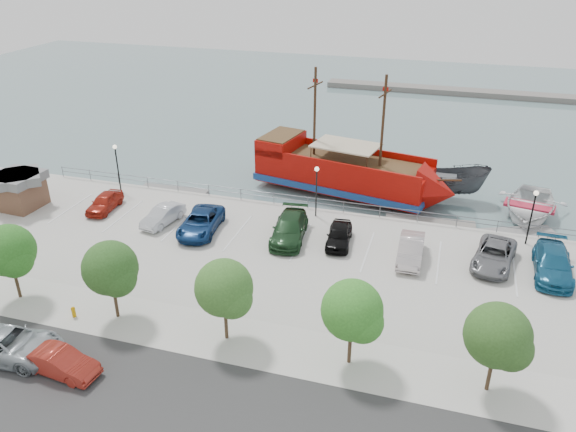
# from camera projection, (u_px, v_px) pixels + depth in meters

# --- Properties ---
(ground) EXTENTS (160.00, 160.00, 0.00)m
(ground) POSITION_uv_depth(u_px,v_px,m) (293.00, 267.00, 40.47)
(ground) COLOR slate
(street) EXTENTS (100.00, 8.00, 0.04)m
(street) POSITION_uv_depth(u_px,v_px,m) (198.00, 420.00, 26.30)
(street) COLOR #363636
(street) RESTS_ON land_slab
(sidewalk) EXTENTS (100.00, 4.00, 0.05)m
(sidewalk) POSITION_uv_depth(u_px,v_px,m) (243.00, 341.00, 31.44)
(sidewalk) COLOR beige
(sidewalk) RESTS_ON land_slab
(seawall_railing) EXTENTS (50.00, 0.06, 1.00)m
(seawall_railing) POSITION_uv_depth(u_px,v_px,m) (320.00, 204.00, 46.48)
(seawall_railing) COLOR #585C62
(seawall_railing) RESTS_ON land_slab
(far_shore) EXTENTS (40.00, 3.00, 0.80)m
(far_shore) POSITION_uv_depth(u_px,v_px,m) (458.00, 92.00, 84.87)
(far_shore) COLOR slate
(far_shore) RESTS_ON ground
(pirate_ship) EXTENTS (18.95, 8.45, 11.76)m
(pirate_ship) POSITION_uv_depth(u_px,v_px,m) (356.00, 175.00, 50.86)
(pirate_ship) COLOR #A20A04
(pirate_ship) RESTS_ON ground
(patrol_boat) EXTENTS (8.06, 4.23, 2.97)m
(patrol_boat) POSITION_uv_depth(u_px,v_px,m) (445.00, 184.00, 50.29)
(patrol_boat) COLOR #3E4145
(patrol_boat) RESTS_ON ground
(speedboat) EXTENTS (7.25, 9.06, 1.67)m
(speedboat) POSITION_uv_depth(u_px,v_px,m) (529.00, 209.00, 47.22)
(speedboat) COLOR silver
(speedboat) RESTS_ON ground
(dock_west) EXTENTS (6.51, 2.01, 0.37)m
(dock_west) POSITION_uv_depth(u_px,v_px,m) (173.00, 192.00, 51.97)
(dock_west) COLOR slate
(dock_west) RESTS_ON ground
(dock_mid) EXTENTS (7.38, 2.61, 0.41)m
(dock_mid) POSITION_uv_depth(u_px,v_px,m) (430.00, 225.00, 45.95)
(dock_mid) COLOR slate
(dock_mid) RESTS_ON ground
(dock_east) EXTENTS (7.39, 4.68, 0.41)m
(dock_east) POSITION_uv_depth(u_px,v_px,m) (510.00, 235.00, 44.34)
(dock_east) COLOR gray
(dock_east) RESTS_ON ground
(shed) EXTENTS (3.80, 3.80, 2.97)m
(shed) POSITION_uv_depth(u_px,v_px,m) (19.00, 189.00, 46.50)
(shed) COLOR brown
(shed) RESTS_ON land_slab
(street_van) EXTENTS (6.12, 3.23, 1.64)m
(street_van) POSITION_uv_depth(u_px,v_px,m) (8.00, 344.00, 29.96)
(street_van) COLOR #919BA0
(street_van) RESTS_ON street
(street_sedan) EXTENTS (4.33, 1.87, 1.39)m
(street_sedan) POSITION_uv_depth(u_px,v_px,m) (60.00, 362.00, 28.87)
(street_sedan) COLOR maroon
(street_sedan) RESTS_ON street
(fire_hydrant) EXTENTS (0.25, 0.25, 0.73)m
(fire_hydrant) POSITION_uv_depth(u_px,v_px,m) (73.00, 312.00, 33.29)
(fire_hydrant) COLOR #C88904
(fire_hydrant) RESTS_ON sidewalk
(lamp_post_left) EXTENTS (0.36, 0.36, 4.28)m
(lamp_post_left) POSITION_uv_depth(u_px,v_px,m) (117.00, 159.00, 48.93)
(lamp_post_left) COLOR black
(lamp_post_left) RESTS_ON land_slab
(lamp_post_mid) EXTENTS (0.36, 0.36, 4.28)m
(lamp_post_mid) POSITION_uv_depth(u_px,v_px,m) (317.00, 183.00, 44.29)
(lamp_post_mid) COLOR black
(lamp_post_mid) RESTS_ON land_slab
(lamp_post_right) EXTENTS (0.36, 0.36, 4.28)m
(lamp_post_right) POSITION_uv_depth(u_px,v_px,m) (533.00, 208.00, 40.16)
(lamp_post_right) COLOR black
(lamp_post_right) RESTS_ON land_slab
(tree_b) EXTENTS (3.30, 3.20, 5.00)m
(tree_b) POSITION_uv_depth(u_px,v_px,m) (10.00, 253.00, 33.75)
(tree_b) COLOR #473321
(tree_b) RESTS_ON sidewalk
(tree_c) EXTENTS (3.30, 3.20, 5.00)m
(tree_c) POSITION_uv_depth(u_px,v_px,m) (112.00, 270.00, 31.95)
(tree_c) COLOR #473321
(tree_c) RESTS_ON sidewalk
(tree_d) EXTENTS (3.30, 3.20, 5.00)m
(tree_d) POSITION_uv_depth(u_px,v_px,m) (226.00, 290.00, 30.14)
(tree_d) COLOR #473321
(tree_d) RESTS_ON sidewalk
(tree_e) EXTENTS (3.30, 3.20, 5.00)m
(tree_e) POSITION_uv_depth(u_px,v_px,m) (354.00, 313.00, 28.33)
(tree_e) COLOR #473321
(tree_e) RESTS_ON sidewalk
(tree_f) EXTENTS (3.30, 3.20, 5.00)m
(tree_f) POSITION_uv_depth(u_px,v_px,m) (501.00, 338.00, 26.53)
(tree_f) COLOR #473321
(tree_f) RESTS_ON sidewalk
(parked_car_a) EXTENTS (1.98, 4.28, 1.42)m
(parked_car_a) POSITION_uv_depth(u_px,v_px,m) (105.00, 202.00, 46.32)
(parked_car_a) COLOR #9E1F11
(parked_car_a) RESTS_ON land_slab
(parked_car_b) EXTENTS (2.21, 4.38, 1.38)m
(parked_car_b) POSITION_uv_depth(u_px,v_px,m) (163.00, 216.00, 44.13)
(parked_car_b) COLOR silver
(parked_car_b) RESTS_ON land_slab
(parked_car_c) EXTENTS (3.19, 5.84, 1.55)m
(parked_car_c) POSITION_uv_depth(u_px,v_px,m) (201.00, 222.00, 42.91)
(parked_car_c) COLOR navy
(parked_car_c) RESTS_ON land_slab
(parked_car_d) EXTENTS (3.02, 6.01, 1.67)m
(parked_car_d) POSITION_uv_depth(u_px,v_px,m) (289.00, 228.00, 41.84)
(parked_car_d) COLOR #1A3B1E
(parked_car_d) RESTS_ON land_slab
(parked_car_e) EXTENTS (2.12, 4.42, 1.46)m
(parked_car_e) POSITION_uv_depth(u_px,v_px,m) (339.00, 235.00, 41.15)
(parked_car_e) COLOR black
(parked_car_e) RESTS_ON land_slab
(parked_car_f) EXTENTS (1.77, 4.81, 1.57)m
(parked_car_f) POSITION_uv_depth(u_px,v_px,m) (411.00, 250.00, 39.09)
(parked_car_f) COLOR beige
(parked_car_f) RESTS_ON land_slab
(parked_car_g) EXTENTS (3.45, 5.76, 1.50)m
(parked_car_g) POSITION_uv_depth(u_px,v_px,m) (494.00, 255.00, 38.49)
(parked_car_g) COLOR slate
(parked_car_g) RESTS_ON land_slab
(parked_car_h) EXTENTS (2.54, 5.86, 1.68)m
(parked_car_h) POSITION_uv_depth(u_px,v_px,m) (553.00, 263.00, 37.35)
(parked_car_h) COLOR #17567A
(parked_car_h) RESTS_ON land_slab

